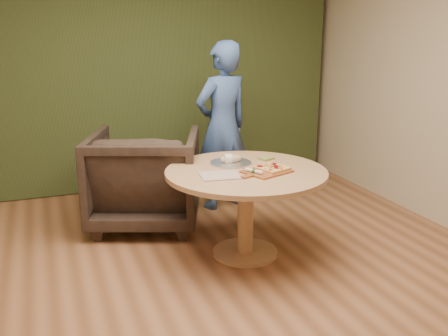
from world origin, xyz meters
TOP-DOWN VIEW (x-y plane):
  - room_shell at (0.00, 0.00)m, footprint 5.04×6.04m
  - curtain at (0.00, 2.90)m, footprint 4.80×0.14m
  - pedestal_table at (0.44, 0.67)m, footprint 1.33×1.33m
  - pizza_paddle at (0.56, 0.55)m, footprint 0.47×0.38m
  - flatbread_pizza at (0.62, 0.56)m, footprint 0.28×0.28m
  - cutlery_roll at (0.45, 0.52)m, footprint 0.12×0.18m
  - newspaper at (0.17, 0.58)m, footprint 0.33×0.29m
  - serving_tray at (0.39, 0.90)m, footprint 0.36×0.36m
  - bread_roll at (0.38, 0.90)m, footprint 0.19×0.09m
  - green_packet at (0.74, 0.92)m, footprint 0.15×0.13m
  - armchair at (-0.21, 1.65)m, footprint 1.27×1.23m
  - person_standing at (0.68, 1.88)m, footprint 0.74×0.59m

SIDE VIEW (x-z plane):
  - armchair at x=-0.21m, z-range 0.00..1.03m
  - pedestal_table at x=0.44m, z-range 0.23..0.98m
  - newspaper at x=0.17m, z-range 0.75..0.76m
  - serving_tray at x=0.39m, z-range 0.75..0.77m
  - pizza_paddle at x=0.56m, z-range 0.75..0.77m
  - green_packet at x=0.74m, z-range 0.75..0.77m
  - flatbread_pizza at x=0.62m, z-range 0.76..0.80m
  - cutlery_roll at x=0.45m, z-range 0.76..0.80m
  - bread_roll at x=0.38m, z-range 0.75..0.84m
  - person_standing at x=0.68m, z-range 0.00..1.76m
  - room_shell at x=0.00m, z-range -0.02..2.82m
  - curtain at x=0.00m, z-range 0.01..2.79m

